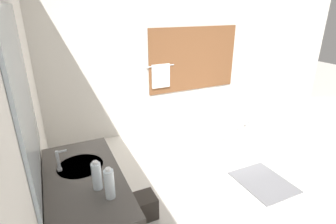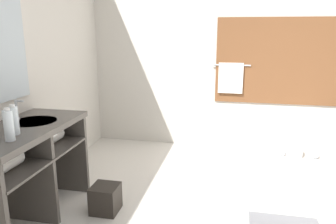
% 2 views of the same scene
% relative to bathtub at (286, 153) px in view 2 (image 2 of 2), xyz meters
% --- Properties ---
extents(wall_back_with_blinds, '(7.40, 0.13, 2.70)m').
position_rel_bathtub_xyz_m(wall_back_with_blinds, '(-0.34, 0.85, 1.07)').
color(wall_back_with_blinds, silver).
rests_on(wall_back_with_blinds, ground_plane).
extents(vanity_counter, '(0.58, 1.21, 0.84)m').
position_rel_bathtub_xyz_m(vanity_counter, '(-2.25, -1.36, 0.33)').
color(vanity_counter, '#4C4742').
rests_on(vanity_counter, ground_plane).
extents(sink_faucet, '(0.09, 0.04, 0.18)m').
position_rel_bathtub_xyz_m(sink_faucet, '(-2.41, -1.20, 0.65)').
color(sink_faucet, silver).
rests_on(sink_faucet, vanity_counter).
extents(bathtub, '(0.91, 1.62, 0.63)m').
position_rel_bathtub_xyz_m(bathtub, '(0.00, 0.00, 0.00)').
color(bathtub, white).
rests_on(bathtub, ground_plane).
extents(water_bottle_1, '(0.07, 0.07, 0.24)m').
position_rel_bathtub_xyz_m(water_bottle_1, '(-2.12, -1.69, 0.68)').
color(water_bottle_1, white).
rests_on(water_bottle_1, vanity_counter).
extents(water_bottle_2, '(0.07, 0.07, 0.23)m').
position_rel_bathtub_xyz_m(water_bottle_2, '(-2.17, -1.55, 0.67)').
color(water_bottle_2, white).
rests_on(water_bottle_2, vanity_counter).
extents(waste_bin, '(0.24, 0.24, 0.25)m').
position_rel_bathtub_xyz_m(waste_bin, '(-1.68, -1.11, -0.15)').
color(waste_bin, '#2D2823').
rests_on(waste_bin, ground_plane).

